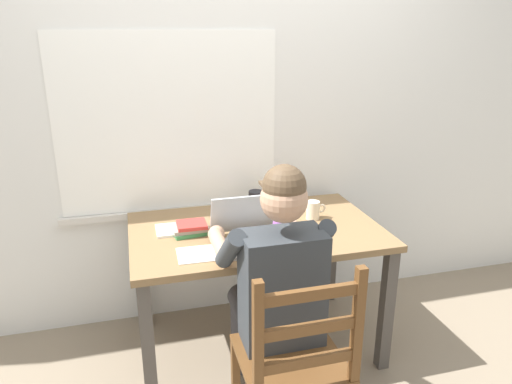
{
  "coord_description": "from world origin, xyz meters",
  "views": [
    {
      "loc": [
        -0.61,
        -2.25,
        1.73
      ],
      "look_at": [
        -0.01,
        -0.05,
        0.95
      ],
      "focal_mm": 33.49,
      "sensor_mm": 36.0,
      "label": 1
    }
  ],
  "objects_px": {
    "seated_person": "(275,281)",
    "laptop": "(248,233)",
    "desk": "(256,244)",
    "coffee_mug_dark": "(256,199)",
    "coffee_mug_white": "(313,210)",
    "landscape_photo_print": "(270,224)",
    "wooden_chair": "(295,364)",
    "computer_mouse": "(306,239)",
    "book_stack_main": "(190,228)"
  },
  "relations": [
    {
      "from": "desk",
      "to": "computer_mouse",
      "type": "xyz_separation_m",
      "value": [
        0.19,
        -0.23,
        0.11
      ]
    },
    {
      "from": "seated_person",
      "to": "landscape_photo_print",
      "type": "relative_size",
      "value": 9.55
    },
    {
      "from": "seated_person",
      "to": "coffee_mug_dark",
      "type": "height_order",
      "value": "seated_person"
    },
    {
      "from": "wooden_chair",
      "to": "landscape_photo_print",
      "type": "bearing_deg",
      "value": 80.4
    },
    {
      "from": "computer_mouse",
      "to": "landscape_photo_print",
      "type": "distance_m",
      "value": 0.29
    },
    {
      "from": "wooden_chair",
      "to": "desk",
      "type": "bearing_deg",
      "value": 86.66
    },
    {
      "from": "seated_person",
      "to": "landscape_photo_print",
      "type": "xyz_separation_m",
      "value": [
        0.14,
        0.52,
        0.05
      ]
    },
    {
      "from": "seated_person",
      "to": "coffee_mug_dark",
      "type": "relative_size",
      "value": 10.05
    },
    {
      "from": "seated_person",
      "to": "book_stack_main",
      "type": "xyz_separation_m",
      "value": [
        -0.3,
        0.5,
        0.08
      ]
    },
    {
      "from": "wooden_chair",
      "to": "laptop",
      "type": "distance_m",
      "value": 0.68
    },
    {
      "from": "desk",
      "to": "wooden_chair",
      "type": "distance_m",
      "value": 0.78
    },
    {
      "from": "wooden_chair",
      "to": "coffee_mug_white",
      "type": "bearing_deg",
      "value": 64.45
    },
    {
      "from": "desk",
      "to": "computer_mouse",
      "type": "height_order",
      "value": "computer_mouse"
    },
    {
      "from": "desk",
      "to": "book_stack_main",
      "type": "relative_size",
      "value": 6.91
    },
    {
      "from": "desk",
      "to": "book_stack_main",
      "type": "height_order",
      "value": "book_stack_main"
    },
    {
      "from": "seated_person",
      "to": "coffee_mug_white",
      "type": "distance_m",
      "value": 0.66
    },
    {
      "from": "computer_mouse",
      "to": "landscape_photo_print",
      "type": "bearing_deg",
      "value": 110.92
    },
    {
      "from": "seated_person",
      "to": "book_stack_main",
      "type": "distance_m",
      "value": 0.59
    },
    {
      "from": "coffee_mug_white",
      "to": "desk",
      "type": "bearing_deg",
      "value": -172.55
    },
    {
      "from": "laptop",
      "to": "coffee_mug_dark",
      "type": "distance_m",
      "value": 0.49
    },
    {
      "from": "coffee_mug_white",
      "to": "book_stack_main",
      "type": "bearing_deg",
      "value": -177.98
    },
    {
      "from": "laptop",
      "to": "landscape_photo_print",
      "type": "relative_size",
      "value": 2.54
    },
    {
      "from": "wooden_chair",
      "to": "coffee_mug_dark",
      "type": "relative_size",
      "value": 7.58
    },
    {
      "from": "seated_person",
      "to": "landscape_photo_print",
      "type": "height_order",
      "value": "seated_person"
    },
    {
      "from": "seated_person",
      "to": "coffee_mug_white",
      "type": "relative_size",
      "value": 11.1
    },
    {
      "from": "laptop",
      "to": "coffee_mug_white",
      "type": "bearing_deg",
      "value": 26.21
    },
    {
      "from": "computer_mouse",
      "to": "coffee_mug_white",
      "type": "relative_size",
      "value": 0.89
    },
    {
      "from": "laptop",
      "to": "book_stack_main",
      "type": "height_order",
      "value": "laptop"
    },
    {
      "from": "desk",
      "to": "seated_person",
      "type": "relative_size",
      "value": 1.06
    },
    {
      "from": "computer_mouse",
      "to": "coffee_mug_dark",
      "type": "xyz_separation_m",
      "value": [
        -0.11,
        0.52,
        0.04
      ]
    },
    {
      "from": "seated_person",
      "to": "coffee_mug_white",
      "type": "xyz_separation_m",
      "value": [
        0.39,
        0.53,
        0.1
      ]
    },
    {
      "from": "wooden_chair",
      "to": "book_stack_main",
      "type": "distance_m",
      "value": 0.89
    },
    {
      "from": "coffee_mug_dark",
      "to": "book_stack_main",
      "type": "relative_size",
      "value": 0.65
    },
    {
      "from": "wooden_chair",
      "to": "landscape_photo_print",
      "type": "relative_size",
      "value": 7.2
    },
    {
      "from": "wooden_chair",
      "to": "computer_mouse",
      "type": "xyz_separation_m",
      "value": [
        0.24,
        0.53,
        0.29
      ]
    },
    {
      "from": "laptop",
      "to": "coffee_mug_white",
      "type": "relative_size",
      "value": 2.95
    },
    {
      "from": "coffee_mug_white",
      "to": "laptop",
      "type": "bearing_deg",
      "value": -153.79
    },
    {
      "from": "desk",
      "to": "seated_person",
      "type": "distance_m",
      "value": 0.49
    },
    {
      "from": "desk",
      "to": "coffee_mug_dark",
      "type": "bearing_deg",
      "value": 74.63
    },
    {
      "from": "laptop",
      "to": "computer_mouse",
      "type": "relative_size",
      "value": 3.3
    },
    {
      "from": "seated_person",
      "to": "laptop",
      "type": "height_order",
      "value": "seated_person"
    },
    {
      "from": "coffee_mug_white",
      "to": "landscape_photo_print",
      "type": "distance_m",
      "value": 0.26
    },
    {
      "from": "coffee_mug_dark",
      "to": "laptop",
      "type": "bearing_deg",
      "value": -110.11
    },
    {
      "from": "wooden_chair",
      "to": "computer_mouse",
      "type": "relative_size",
      "value": 9.37
    },
    {
      "from": "seated_person",
      "to": "computer_mouse",
      "type": "relative_size",
      "value": 12.41
    },
    {
      "from": "desk",
      "to": "coffee_mug_dark",
      "type": "relative_size",
      "value": 10.63
    },
    {
      "from": "wooden_chair",
      "to": "laptop",
      "type": "bearing_deg",
      "value": 94.12
    },
    {
      "from": "computer_mouse",
      "to": "book_stack_main",
      "type": "xyz_separation_m",
      "value": [
        -0.54,
        0.25,
        0.01
      ]
    },
    {
      "from": "desk",
      "to": "wooden_chair",
      "type": "bearing_deg",
      "value": -93.34
    },
    {
      "from": "seated_person",
      "to": "wooden_chair",
      "type": "distance_m",
      "value": 0.36
    }
  ]
}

